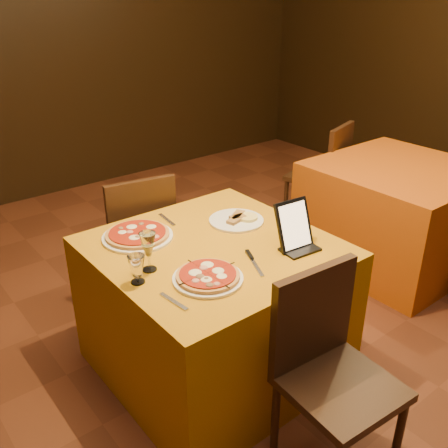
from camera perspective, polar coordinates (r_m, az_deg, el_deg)
floor at (r=2.90m, az=11.75°, el=-16.35°), size 6.00×7.00×0.01m
wall_back at (r=5.13m, az=-19.40°, el=18.53°), size 6.00×0.01×2.80m
main_table at (r=2.67m, az=-1.12°, el=-9.59°), size 1.10×1.10×0.75m
side_table at (r=3.92m, az=19.01°, el=1.05°), size 1.10×1.10×0.75m
chair_main_near at (r=2.16m, az=13.23°, el=-17.64°), size 0.51×0.51×0.91m
chair_main_far at (r=3.23m, az=-10.19°, el=-1.61°), size 0.54×0.54×0.91m
chair_side_far at (r=4.32m, az=10.47°, el=5.47°), size 0.49×0.49×0.91m
pizza_near at (r=2.18m, az=-1.86°, el=-6.07°), size 0.31×0.31×0.03m
pizza_far at (r=2.57m, az=-9.85°, el=-1.29°), size 0.36×0.36×0.03m
cutlet_dish at (r=2.71m, az=1.41°, el=0.51°), size 0.30×0.30×0.03m
wine_glass at (r=2.24m, az=-8.64°, el=-3.13°), size 0.08×0.08×0.19m
water_glass at (r=2.17m, az=-9.92°, el=-5.13°), size 0.08×0.08×0.13m
tablet at (r=2.42m, az=7.98°, el=-0.09°), size 0.20×0.12×0.23m
knife at (r=2.30m, az=3.56°, el=-4.64°), size 0.11×0.21×0.01m
fork_near at (r=2.06m, az=-5.77°, el=-8.80°), size 0.04×0.17×0.01m
fork_far at (r=2.75m, az=-6.54°, el=0.49°), size 0.04×0.18×0.01m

